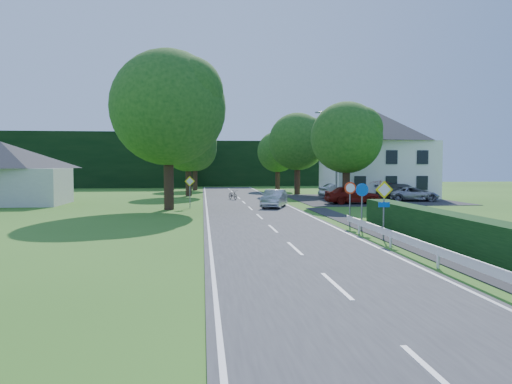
{
  "coord_description": "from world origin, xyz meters",
  "views": [
    {
      "loc": [
        -3.55,
        -12.91,
        3.27
      ],
      "look_at": [
        -0.24,
        17.83,
        1.59
      ],
      "focal_mm": 35.0,
      "sensor_mm": 36.0,
      "label": 1
    }
  ],
  "objects": [
    {
      "name": "sign_speed_limit",
      "position": [
        4.3,
        12.97,
        1.77
      ],
      "size": [
        0.64,
        0.11,
        2.37
      ],
      "color": "slate",
      "rests_on": "ground"
    },
    {
      "name": "parked_car_grey",
      "position": [
        14.97,
        31.21,
        0.78
      ],
      "size": [
        5.46,
        4.45,
        1.49
      ],
      "primitive_type": "imported",
      "rotation": [
        0.0,
        0.0,
        1.02
      ],
      "color": "#46464A",
      "rests_on": "parking_pad"
    },
    {
      "name": "house_white",
      "position": [
        14.0,
        36.0,
        4.41
      ],
      "size": [
        10.6,
        8.4,
        8.6
      ],
      "color": "white",
      "rests_on": "ground"
    },
    {
      "name": "parasol",
      "position": [
        12.65,
        31.15,
        0.98
      ],
      "size": [
        2.7,
        2.73,
        1.88
      ],
      "primitive_type": "imported",
      "rotation": [
        0.0,
        0.0,
        -0.4
      ],
      "color": "red",
      "rests_on": "parking_pad"
    },
    {
      "name": "treeline_right",
      "position": [
        8.0,
        66.0,
        3.5
      ],
      "size": [
        30.0,
        5.0,
        7.0
      ],
      "primitive_type": "cube",
      "color": "black",
      "rests_on": "ground"
    },
    {
      "name": "tree_main",
      "position": [
        -6.0,
        24.0,
        5.82
      ],
      "size": [
        9.4,
        9.4,
        11.64
      ],
      "primitive_type": null,
      "color": "#194915",
      "rests_on": "ground"
    },
    {
      "name": "streetlight",
      "position": [
        8.06,
        30.0,
        4.46
      ],
      "size": [
        2.03,
        0.18,
        8.0
      ],
      "color": "slate",
      "rests_on": "ground"
    },
    {
      "name": "ground",
      "position": [
        0.0,
        0.0,
        0.0
      ],
      "size": [
        160.0,
        160.0,
        0.0
      ],
      "primitive_type": "plane",
      "color": "#33621C",
      "rests_on": "ground"
    },
    {
      "name": "tree_left_back",
      "position": [
        -4.5,
        52.0,
        4.04
      ],
      "size": [
        6.6,
        6.6,
        8.07
      ],
      "primitive_type": null,
      "color": "#194915",
      "rests_on": "ground"
    },
    {
      "name": "line_edge_left",
      "position": [
        -3.25,
        20.0,
        0.04
      ],
      "size": [
        0.12,
        80.0,
        0.01
      ],
      "primitive_type": "cube",
      "color": "white",
      "rests_on": "road"
    },
    {
      "name": "sign_priority_left",
      "position": [
        -4.5,
        24.98,
        1.72
      ],
      "size": [
        0.78,
        0.09,
        2.44
      ],
      "color": "slate",
      "rests_on": "ground"
    },
    {
      "name": "treeline_left",
      "position": [
        -28.0,
        62.0,
        4.0
      ],
      "size": [
        44.0,
        6.0,
        8.0
      ],
      "primitive_type": "cube",
      "color": "black",
      "rests_on": "ground"
    },
    {
      "name": "tree_right_mid",
      "position": [
        8.5,
        28.0,
        4.29
      ],
      "size": [
        7.0,
        7.0,
        8.58
      ],
      "primitive_type": null,
      "color": "#194915",
      "rests_on": "ground"
    },
    {
      "name": "tree_right_back",
      "position": [
        6.0,
        50.0,
        3.78
      ],
      "size": [
        6.2,
        6.2,
        7.56
      ],
      "primitive_type": null,
      "color": "#194915",
      "rests_on": "ground"
    },
    {
      "name": "footpath",
      "position": [
        4.95,
        2.0,
        0.02
      ],
      "size": [
        1.5,
        44.0,
        0.04
      ],
      "primitive_type": "cube",
      "color": "#27272A",
      "rests_on": "ground"
    },
    {
      "name": "parked_car_silver_a",
      "position": [
        10.03,
        34.36,
        0.79
      ],
      "size": [
        4.79,
        2.53,
        1.5
      ],
      "primitive_type": "imported",
      "rotation": [
        0.0,
        0.0,
        1.79
      ],
      "color": "#9E9FA3",
      "rests_on": "parking_pad"
    },
    {
      "name": "motorcycle",
      "position": [
        -0.74,
        33.45,
        0.49
      ],
      "size": [
        1.18,
        1.83,
        0.91
      ],
      "primitive_type": "imported",
      "rotation": [
        0.0,
        0.0,
        0.36
      ],
      "color": "black",
      "rests_on": "road"
    },
    {
      "name": "parked_car_silver_b",
      "position": [
        15.24,
        29.95,
        0.67
      ],
      "size": [
        4.76,
        2.6,
        1.27
      ],
      "primitive_type": "imported",
      "rotation": [
        0.0,
        0.0,
        1.46
      ],
      "color": "#A5A3AA",
      "rests_on": "parking_pad"
    },
    {
      "name": "guardrail",
      "position": [
        3.85,
        -1.0,
        0.34
      ],
      "size": [
        0.12,
        26.0,
        0.69
      ],
      "primitive_type": null,
      "color": "white",
      "rests_on": "ground"
    },
    {
      "name": "line_edge_right",
      "position": [
        3.25,
        20.0,
        0.04
      ],
      "size": [
        0.12,
        80.0,
        0.01
      ],
      "primitive_type": "cube",
      "color": "white",
      "rests_on": "road"
    },
    {
      "name": "road",
      "position": [
        0.0,
        20.0,
        0.02
      ],
      "size": [
        7.0,
        80.0,
        0.04
      ],
      "primitive_type": "cube",
      "color": "#363639",
      "rests_on": "ground"
    },
    {
      "name": "parked_car_red",
      "position": [
        8.87,
        27.48,
        0.81
      ],
      "size": [
        4.6,
        2.05,
        1.54
      ],
      "primitive_type": "imported",
      "rotation": [
        0.0,
        0.0,
        1.62
      ],
      "color": "maroon",
      "rests_on": "parking_pad"
    },
    {
      "name": "line_centre",
      "position": [
        0.0,
        20.0,
        0.04
      ],
      "size": [
        0.12,
        80.0,
        0.01
      ],
      "primitive_type": null,
      "color": "white",
      "rests_on": "road"
    },
    {
      "name": "tree_left_far",
      "position": [
        -5.0,
        40.0,
        4.29
      ],
      "size": [
        7.0,
        7.0,
        8.58
      ],
      "primitive_type": null,
      "color": "#194915",
      "rests_on": "ground"
    },
    {
      "name": "sign_roundabout",
      "position": [
        4.3,
        10.98,
        1.67
      ],
      "size": [
        0.64,
        0.08,
        2.37
      ],
      "color": "slate",
      "rests_on": "ground"
    },
    {
      "name": "parking_pad",
      "position": [
        12.0,
        33.0,
        0.02
      ],
      "size": [
        14.0,
        16.0,
        0.04
      ],
      "primitive_type": "cube",
      "color": "#27272A",
      "rests_on": "ground"
    },
    {
      "name": "moving_car",
      "position": [
        1.88,
        24.59,
        0.72
      ],
      "size": [
        2.66,
        4.34,
        1.35
      ],
      "primitive_type": "imported",
      "rotation": [
        0.0,
        0.0,
        -0.32
      ],
      "color": "silver",
      "rests_on": "road"
    },
    {
      "name": "sign_priority_right",
      "position": [
        4.3,
        7.98,
        1.8
      ],
      "size": [
        0.78,
        0.09,
        2.59
      ],
      "color": "slate",
      "rests_on": "ground"
    },
    {
      "name": "bungalow_left",
      "position": [
        -20.0,
        30.0,
        2.71
      ],
      "size": [
        11.0,
        6.5,
        5.2
      ],
      "color": "#B2B2AE",
      "rests_on": "ground"
    },
    {
      "name": "tree_right_far",
      "position": [
        7.0,
        42.0,
        4.54
      ],
      "size": [
        7.4,
        7.4,
        9.09
      ],
      "primitive_type": null,
      "color": "#194915",
      "rests_on": "ground"
    }
  ]
}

